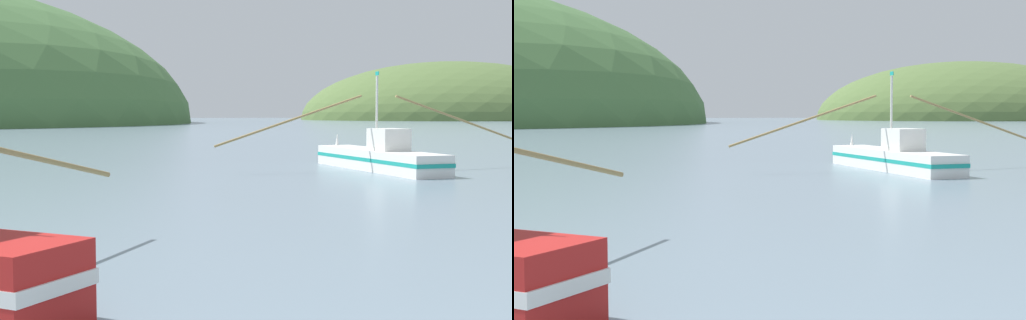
{
  "view_description": "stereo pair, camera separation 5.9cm",
  "coord_description": "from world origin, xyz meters",
  "views": [
    {
      "loc": [
        -7.69,
        -6.13,
        3.13
      ],
      "look_at": [
        -3.15,
        19.46,
        1.4
      ],
      "focal_mm": 52.61,
      "sensor_mm": 36.0,
      "label": 1
    },
    {
      "loc": [
        -7.63,
        -6.14,
        3.13
      ],
      "look_at": [
        -3.15,
        19.46,
        1.4
      ],
      "focal_mm": 52.61,
      "sensor_mm": 36.0,
      "label": 2
    }
  ],
  "objects": [
    {
      "name": "hill_mid_left",
      "position": [
        100.85,
        230.55,
        0.0
      ],
      "size": [
        101.72,
        81.37,
        38.73
      ],
      "primitive_type": "ellipsoid",
      "color": "#516B38",
      "rests_on": "ground"
    },
    {
      "name": "fishing_boat_white",
      "position": [
        5.48,
        31.22,
        0.68
      ],
      "size": [
        17.64,
        11.42,
        5.15
      ],
      "rotation": [
        0.0,
        0.0,
        1.72
      ],
      "color": "white",
      "rests_on": "ground"
    }
  ]
}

